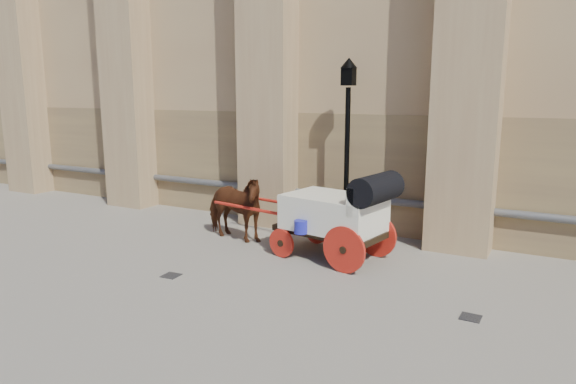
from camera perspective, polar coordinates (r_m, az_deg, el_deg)
The scene contains 6 objects.
ground at distance 10.68m, azimuth -7.36°, elevation -8.40°, with size 90.00×90.00×0.00m, color gray.
horse at distance 12.42m, azimuth -6.11°, elevation -1.69°, with size 0.88×1.92×1.62m, color #572B15.
carriage at distance 10.92m, azimuth 5.71°, elevation -2.21°, with size 4.56×1.92×1.94m.
street_lamp at distance 12.38m, azimuth 6.58°, elevation 5.30°, with size 0.41×0.41×4.32m.
drain_grate_near at distance 10.44m, azimuth -12.86°, elevation -9.03°, with size 0.32×0.32×0.01m, color black.
drain_grate_far at distance 8.92m, azimuth 19.62°, elevation -12.99°, with size 0.32×0.32×0.01m, color black.
Camera 1 is at (5.93, -8.15, 3.55)m, focal length 32.00 mm.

